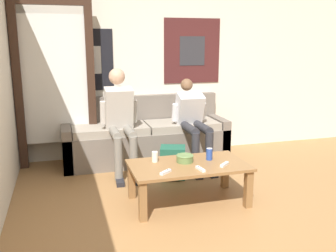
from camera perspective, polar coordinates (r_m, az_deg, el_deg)
ground_plane at (r=3.31m, az=8.87°, el=-16.61°), size 18.00×18.00×0.00m
wall_back at (r=5.39m, az=-2.62°, el=9.18°), size 10.00×0.07×2.55m
door_frame at (r=5.03m, az=-16.88°, el=7.50°), size 1.00×0.10×2.15m
couch at (r=5.17m, az=-3.44°, el=-1.92°), size 2.22×0.70×0.87m
coffee_table at (r=3.80m, az=3.12°, el=-6.73°), size 1.18×0.66×0.41m
person_seated_adult at (r=4.65m, az=-7.30°, el=1.42°), size 0.47×0.83×1.29m
person_seated_teen at (r=4.88m, az=3.78°, el=1.00°), size 0.47×0.89×1.13m
backpack at (r=4.51m, az=0.74°, el=-5.69°), size 0.36×0.34×0.39m
ceramic_bowl at (r=3.83m, az=2.58°, el=-4.90°), size 0.18×0.18×0.08m
pillar_candle at (r=3.83m, az=-2.02°, el=-4.71°), size 0.06×0.06×0.12m
drink_can_blue at (r=3.91m, az=6.31°, el=-4.27°), size 0.07×0.07×0.12m
game_controller_near_left at (r=3.61m, az=4.94°, el=-6.54°), size 0.05×0.15×0.03m
game_controller_near_right at (r=3.77m, az=8.60°, el=-5.81°), size 0.13×0.12×0.03m
game_controller_far_center at (r=3.52m, az=-0.36°, el=-7.03°), size 0.13×0.12×0.03m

